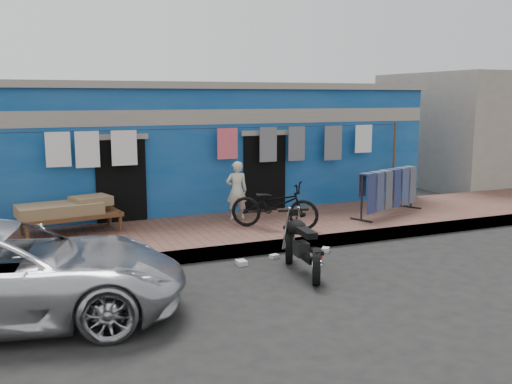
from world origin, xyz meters
The scene contains 15 objects.
ground centered at (0.00, 0.00, 0.00)m, with size 80.00×80.00×0.00m, color black.
sidewalk centered at (0.00, 3.00, 0.12)m, with size 28.00×3.00×0.25m, color brown.
curb centered at (0.00, 1.55, 0.12)m, with size 28.00×0.10×0.25m, color gray.
building centered at (0.00, 6.99, 1.69)m, with size 12.20×5.20×3.36m.
neighbor_right centered at (11.00, 7.00, 1.90)m, with size 6.00×5.00×3.80m, color #9E9384.
clothesline centered at (0.22, 4.25, 1.80)m, with size 10.06×0.06×2.10m.
car centered at (-4.62, -0.15, 0.70)m, with size 2.25×4.95×1.40m, color silver.
seated_person centered at (0.23, 3.64, 0.92)m, with size 0.48×0.32×1.34m, color beige.
bicycle centered at (0.65, 2.51, 0.86)m, with size 0.67×1.89×1.22m, color black.
motorcycle centered at (0.08, 0.19, 0.52)m, with size 0.75×1.66×1.04m, color black, non-canonical shape.
charpoy centered at (-3.38, 3.73, 0.60)m, with size 2.18×1.26×0.69m, color brown, non-canonical shape.
jeans_rack centered at (3.76, 2.78, 0.80)m, with size 2.30×1.28×1.10m, color black, non-canonical shape.
litter_a centered at (0.03, 1.20, 0.04)m, with size 0.16×0.12×0.07m, color silver.
litter_b centered at (1.14, 1.20, 0.04)m, with size 0.17×0.13×0.09m, color silver.
litter_c centered at (-0.71, 1.04, 0.04)m, with size 0.21×0.17×0.09m, color silver.
Camera 1 is at (-4.42, -8.22, 3.00)m, focal length 40.00 mm.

